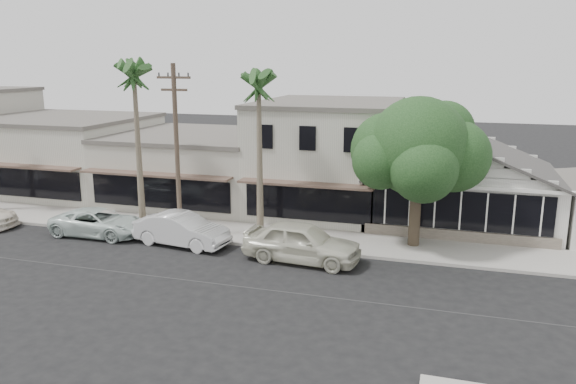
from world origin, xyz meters
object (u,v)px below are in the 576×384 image
(car_2, at_px, (99,223))
(car_0, at_px, (302,242))
(utility_pole, at_px, (177,148))
(shade_tree, at_px, (417,149))
(car_1, at_px, (182,230))

(car_2, bearing_deg, car_0, -94.21)
(car_0, bearing_deg, utility_pole, 82.36)
(car_0, height_order, car_2, car_0)
(utility_pole, bearing_deg, car_0, -12.33)
(utility_pole, height_order, shade_tree, utility_pole)
(car_2, distance_m, shade_tree, 17.00)
(car_1, distance_m, car_2, 5.01)
(utility_pole, distance_m, car_2, 6.05)
(utility_pole, xyz_separation_m, car_2, (-4.40, -0.81, -4.08))
(car_2, xyz_separation_m, shade_tree, (16.19, 3.00, 4.23))
(car_2, bearing_deg, shade_tree, -80.06)
(car_0, relative_size, shade_tree, 0.73)
(car_0, bearing_deg, shade_tree, -47.23)
(utility_pole, relative_size, car_0, 1.64)
(car_2, bearing_deg, car_1, -92.88)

